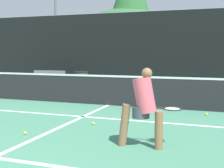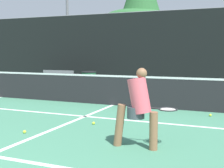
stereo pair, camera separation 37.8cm
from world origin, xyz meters
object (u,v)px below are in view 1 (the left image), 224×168
Objects in this scene: player_practicing at (144,105)px; parked_car at (96,71)px; courtside_bench at (48,80)px; trash_bin at (81,82)px.

player_practicing is 12.71m from parked_car.
player_practicing is 0.91× the size of courtside_bench.
player_practicing reaches higher than parked_car.
trash_bin is (1.64, -0.13, -0.03)m from courtside_bench.
courtside_bench is 1.65m from trash_bin.
player_practicing is 0.30× the size of parked_car.
player_practicing is at bearing -50.97° from courtside_bench.
player_practicing is at bearing -63.69° from parked_car.
courtside_bench is at bearing 175.50° from trash_bin.
parked_car reaches higher than trash_bin.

